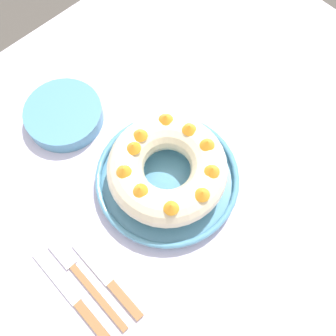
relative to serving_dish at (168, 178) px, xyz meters
The scene contains 8 objects.
ground_plane 0.75m from the serving_dish, 102.57° to the right, with size 8.00×8.00×0.00m, color #4C4742.
dining_table 0.11m from the serving_dish, 102.57° to the right, with size 1.27×1.05×0.74m.
serving_dish is the anchor object (origin of this frame).
bundt_cake 0.05m from the serving_dish, 34.18° to the right, with size 0.23×0.23×0.08m.
fork 0.25m from the serving_dish, behind, with size 0.02×0.21×0.01m.
serving_knife 0.29m from the serving_dish, 167.01° to the right, with size 0.02×0.23×0.01m.
cake_knife 0.23m from the serving_dish, 160.12° to the right, with size 0.02×0.19×0.01m.
side_bowl 0.27m from the serving_dish, 103.65° to the left, with size 0.17×0.17×0.04m, color #518EB2.
Camera 1 is at (-0.20, -0.21, 1.49)m, focal length 42.00 mm.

